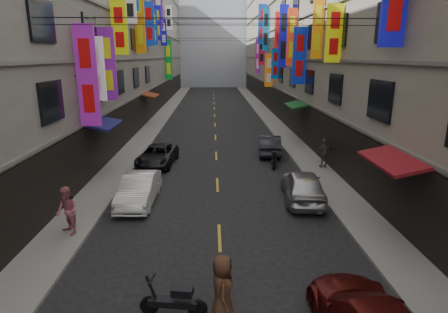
{
  "coord_description": "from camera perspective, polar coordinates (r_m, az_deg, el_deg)",
  "views": [
    {
      "loc": [
        -0.22,
        5.13,
        6.64
      ],
      "look_at": [
        0.04,
        13.76,
        4.32
      ],
      "focal_mm": 30.0,
      "sensor_mm": 36.0,
      "label": 1
    }
  ],
  "objects": [
    {
      "name": "pedestrian_rfar",
      "position": [
        23.2,
        15.04,
        0.5
      ],
      "size": [
        1.13,
        0.76,
        1.78
      ],
      "primitive_type": "imported",
      "rotation": [
        0.0,
        0.0,
        3.31
      ],
      "color": "#4F4E51",
      "rests_on": "sidewalk_right"
    },
    {
      "name": "haze_block",
      "position": [
        86.98,
        -1.68,
        17.94
      ],
      "size": [
        18.0,
        8.0,
        22.0
      ],
      "primitive_type": "cube",
      "color": "#A5ABB7",
      "rests_on": "ground"
    },
    {
      "name": "scooter_far_right",
      "position": [
        23.37,
        7.66,
        -0.45
      ],
      "size": [
        0.62,
        1.79,
        1.14
      ],
      "rotation": [
        0.0,
        0.0,
        2.96
      ],
      "color": "black",
      "rests_on": "ground"
    },
    {
      "name": "car_left_mid",
      "position": [
        17.79,
        -12.84,
        -4.88
      ],
      "size": [
        1.54,
        4.18,
        1.37
      ],
      "primitive_type": "imported",
      "rotation": [
        0.0,
        0.0,
        -0.02
      ],
      "color": "white",
      "rests_on": "ground"
    },
    {
      "name": "sidewalk_left",
      "position": [
        37.9,
        -10.53,
        4.82
      ],
      "size": [
        2.0,
        90.0,
        0.12
      ],
      "primitive_type": "cube",
      "color": "slate",
      "rests_on": "ground"
    },
    {
      "name": "sidewalk_right",
      "position": [
        37.97,
        7.74,
        4.95
      ],
      "size": [
        2.0,
        90.0,
        0.12
      ],
      "primitive_type": "cube",
      "color": "slate",
      "rests_on": "ground"
    },
    {
      "name": "overhead_cables",
      "position": [
        24.96,
        -1.31,
        20.03
      ],
      "size": [
        14.0,
        38.04,
        1.24
      ],
      "color": "black",
      "rests_on": "ground"
    },
    {
      "name": "car_right_mid",
      "position": [
        18.05,
        11.91,
        -4.34
      ],
      "size": [
        2.13,
        4.5,
        1.49
      ],
      "primitive_type": "imported",
      "rotation": [
        0.0,
        0.0,
        3.05
      ],
      "color": "#B9B8BE",
      "rests_on": "ground"
    },
    {
      "name": "building_row_left",
      "position": [
        38.81,
        -20.48,
        18.38
      ],
      "size": [
        10.14,
        90.0,
        19.0
      ],
      "color": "gray",
      "rests_on": "ground"
    },
    {
      "name": "lane_markings",
      "position": [
        34.51,
        -1.35,
        3.98
      ],
      "size": [
        0.12,
        80.2,
        0.01
      ],
      "color": "gold",
      "rests_on": "ground"
    },
    {
      "name": "street_awnings",
      "position": [
        21.21,
        -4.55,
        5.14
      ],
      "size": [
        13.99,
        35.2,
        0.41
      ],
      "color": "#114320",
      "rests_on": "ground"
    },
    {
      "name": "pedestrian_lfar",
      "position": [
        15.26,
        -22.8,
        -7.67
      ],
      "size": [
        1.07,
        1.08,
        1.86
      ],
      "primitive_type": "imported",
      "rotation": [
        0.0,
        0.0,
        -0.81
      ],
      "color": "#BE656D",
      "rests_on": "sidewalk_left"
    },
    {
      "name": "pedestrian_crossing",
      "position": [
        10.0,
        -0.24,
        -19.66
      ],
      "size": [
        0.63,
        0.92,
        1.89
      ],
      "primitive_type": "imported",
      "rotation": [
        0.0,
        0.0,
        1.57
      ],
      "color": "#472B1C",
      "rests_on": "ground"
    },
    {
      "name": "car_right_far",
      "position": [
        26.2,
        6.99,
        1.79
      ],
      "size": [
        1.92,
        4.23,
        1.35
      ],
      "primitive_type": "imported",
      "rotation": [
        0.0,
        0.0,
        3.02
      ],
      "color": "#28272F",
      "rests_on": "ground"
    },
    {
      "name": "scooter_crossing",
      "position": [
        10.57,
        -7.57,
        -21.0
      ],
      "size": [
        1.8,
        0.58,
        1.14
      ],
      "rotation": [
        0.0,
        0.0,
        1.42
      ],
      "color": "black",
      "rests_on": "ground"
    },
    {
      "name": "shop_signage",
      "position": [
        30.09,
        -1.56,
        19.6
      ],
      "size": [
        14.0,
        55.0,
        11.92
      ],
      "color": "#1D0EA3",
      "rests_on": "ground"
    },
    {
      "name": "building_row_right",
      "position": [
        38.94,
        17.47,
        18.61
      ],
      "size": [
        10.14,
        90.0,
        19.0
      ],
      "color": "gray",
      "rests_on": "ground"
    },
    {
      "name": "car_left_far",
      "position": [
        23.78,
        -10.11,
        0.16
      ],
      "size": [
        2.45,
        4.62,
        1.24
      ],
      "primitive_type": "imported",
      "rotation": [
        0.0,
        0.0,
        -0.09
      ],
      "color": "black",
      "rests_on": "ground"
    }
  ]
}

